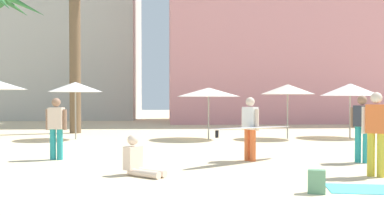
# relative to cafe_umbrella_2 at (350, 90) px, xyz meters

# --- Properties ---
(hotel_pink) EXTENTS (21.01, 9.33, 16.90)m
(hotel_pink) POSITION_rel_cafe_umbrella_2_xyz_m (2.93, 14.43, 6.41)
(hotel_pink) COLOR pink
(hotel_pink) RESTS_ON ground
(cafe_umbrella_2) EXTENTS (2.51, 2.51, 2.31)m
(cafe_umbrella_2) POSITION_rel_cafe_umbrella_2_xyz_m (0.00, 0.00, 0.00)
(cafe_umbrella_2) COLOR gray
(cafe_umbrella_2) RESTS_ON ground
(cafe_umbrella_3) EXTENTS (2.23, 2.23, 2.26)m
(cafe_umbrella_3) POSITION_rel_cafe_umbrella_2_xyz_m (-2.82, -0.43, 0.00)
(cafe_umbrella_3) COLOR gray
(cafe_umbrella_3) RESTS_ON ground
(cafe_umbrella_4) EXTENTS (2.20, 2.20, 2.34)m
(cafe_umbrella_4) POSITION_rel_cafe_umbrella_2_xyz_m (-11.51, -0.23, 0.09)
(cafe_umbrella_4) COLOR gray
(cafe_umbrella_4) RESTS_ON ground
(cafe_umbrella_5) EXTENTS (2.58, 2.58, 2.11)m
(cafe_umbrella_5) POSITION_rel_cafe_umbrella_2_xyz_m (-6.09, -0.41, -0.12)
(cafe_umbrella_5) COLOR gray
(cafe_umbrella_5) RESTS_ON ground
(beach_towel) EXTENTS (1.87, 1.25, 0.01)m
(beach_towel) POSITION_rel_cafe_umbrella_2_xyz_m (-3.99, -11.00, -2.04)
(beach_towel) COLOR #4CC6D6
(beach_towel) RESTS_ON ground
(backpack) EXTENTS (0.34, 0.31, 0.42)m
(backpack) POSITION_rel_cafe_umbrella_2_xyz_m (-5.18, -11.27, -1.84)
(backpack) COLOR #598C68
(backpack) RESTS_ON ground
(person_mid_center) EXTENTS (2.76, 2.27, 1.70)m
(person_mid_center) POSITION_rel_cafe_umbrella_2_xyz_m (-5.59, -7.16, -1.13)
(person_mid_center) COLOR orange
(person_mid_center) RESTS_ON ground
(person_near_right) EXTENTS (0.53, 0.46, 1.75)m
(person_near_right) POSITION_rel_cafe_umbrella_2_xyz_m (-2.75, -7.55, -1.08)
(person_near_right) COLOR teal
(person_near_right) RESTS_ON ground
(person_far_left) EXTENTS (0.61, 0.30, 1.68)m
(person_far_left) POSITION_rel_cafe_umbrella_2_xyz_m (-10.81, -6.50, -1.12)
(person_far_left) COLOR teal
(person_far_left) RESTS_ON ground
(person_mid_right) EXTENTS (0.97, 0.90, 0.89)m
(person_mid_right) POSITION_rel_cafe_umbrella_2_xyz_m (-8.41, -9.22, -1.74)
(person_mid_right) COLOR beige
(person_mid_right) RESTS_ON ground
(person_far_right) EXTENTS (0.54, 0.44, 1.80)m
(person_far_right) POSITION_rel_cafe_umbrella_2_xyz_m (-3.36, -9.65, -1.05)
(person_far_right) COLOR gold
(person_far_right) RESTS_ON ground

